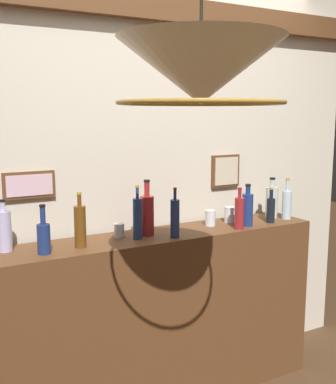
% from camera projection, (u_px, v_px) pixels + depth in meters
% --- Properties ---
extents(panelled_rear_partition, '(3.20, 0.15, 2.64)m').
position_uv_depth(panelled_rear_partition, '(144.00, 168.00, 2.88)').
color(panelled_rear_partition, beige).
rests_on(panelled_rear_partition, ground).
extents(bar_shelf_unit, '(1.94, 0.36, 1.03)m').
position_uv_depth(bar_shelf_unit, '(164.00, 317.00, 2.80)').
color(bar_shelf_unit, brown).
rests_on(bar_shelf_unit, ground).
extents(liquor_bottle_vermouth, '(0.07, 0.07, 0.25)m').
position_uv_depth(liquor_bottle_vermouth, '(44.00, 237.00, 2.31)').
color(liquor_bottle_vermouth, navy).
rests_on(liquor_bottle_vermouth, bar_shelf_unit).
extents(liquor_bottle_sherry, '(0.08, 0.08, 0.27)m').
position_uv_depth(liquor_bottle_sherry, '(272.00, 202.00, 3.12)').
color(liquor_bottle_sherry, silver).
rests_on(liquor_bottle_sherry, bar_shelf_unit).
extents(liquor_bottle_tequila, '(0.08, 0.08, 0.32)m').
position_uv_depth(liquor_bottle_tequila, '(147.00, 214.00, 2.66)').
color(liquor_bottle_tequila, maroon).
rests_on(liquor_bottle_tequila, bar_shelf_unit).
extents(liquor_bottle_vodka, '(0.06, 0.06, 0.29)m').
position_uv_depth(liquor_bottle_vodka, '(80.00, 226.00, 2.42)').
color(liquor_bottle_vodka, brown).
rests_on(liquor_bottle_vodka, bar_shelf_unit).
extents(liquor_bottle_amaro, '(0.07, 0.07, 0.26)m').
position_uv_depth(liquor_bottle_amaro, '(4.00, 230.00, 2.35)').
color(liquor_bottle_amaro, '#BAB4DF').
rests_on(liquor_bottle_amaro, bar_shelf_unit).
extents(liquor_bottle_brandy, '(0.06, 0.06, 0.25)m').
position_uv_depth(liquor_bottle_brandy, '(239.00, 213.00, 2.81)').
color(liquor_bottle_brandy, maroon).
rests_on(liquor_bottle_brandy, bar_shelf_unit).
extents(liquor_bottle_scotch, '(0.06, 0.06, 0.27)m').
position_uv_depth(liquor_bottle_scotch, '(287.00, 204.00, 3.08)').
color(liquor_bottle_scotch, silver).
rests_on(liquor_bottle_scotch, bar_shelf_unit).
extents(liquor_bottle_port, '(0.05, 0.05, 0.28)m').
position_uv_depth(liquor_bottle_port, '(175.00, 218.00, 2.61)').
color(liquor_bottle_port, navy).
rests_on(liquor_bottle_port, bar_shelf_unit).
extents(liquor_bottle_mezcal, '(0.05, 0.05, 0.30)m').
position_uv_depth(liquor_bottle_mezcal, '(138.00, 218.00, 2.58)').
color(liquor_bottle_mezcal, navy).
rests_on(liquor_bottle_mezcal, bar_shelf_unit).
extents(liquor_bottle_rye, '(0.05, 0.05, 0.22)m').
position_uv_depth(liquor_bottle_rye, '(271.00, 209.00, 2.98)').
color(liquor_bottle_rye, black).
rests_on(liquor_bottle_rye, bar_shelf_unit).
extents(liquor_bottle_bourbon, '(0.07, 0.07, 0.26)m').
position_uv_depth(liquor_bottle_bourbon, '(247.00, 209.00, 2.89)').
color(liquor_bottle_bourbon, navy).
rests_on(liquor_bottle_bourbon, bar_shelf_unit).
extents(glass_tumbler_rocks, '(0.06, 0.06, 0.10)m').
position_uv_depth(glass_tumbler_rocks, '(210.00, 218.00, 2.90)').
color(glass_tumbler_rocks, silver).
rests_on(glass_tumbler_rocks, bar_shelf_unit).
extents(glass_tumbler_highball, '(0.06, 0.06, 0.08)m').
position_uv_depth(glass_tumbler_highball, '(119.00, 230.00, 2.63)').
color(glass_tumbler_highball, silver).
rests_on(glass_tumbler_highball, bar_shelf_unit).
extents(glass_tumbler_shot, '(0.07, 0.07, 0.10)m').
position_uv_depth(glass_tumbler_shot, '(230.00, 215.00, 2.99)').
color(glass_tumbler_shot, silver).
rests_on(glass_tumbler_shot, bar_shelf_unit).
extents(pendant_lamp, '(0.60, 0.60, 0.63)m').
position_uv_depth(pendant_lamp, '(201.00, 73.00, 1.64)').
color(pendant_lamp, '#EFE5C6').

